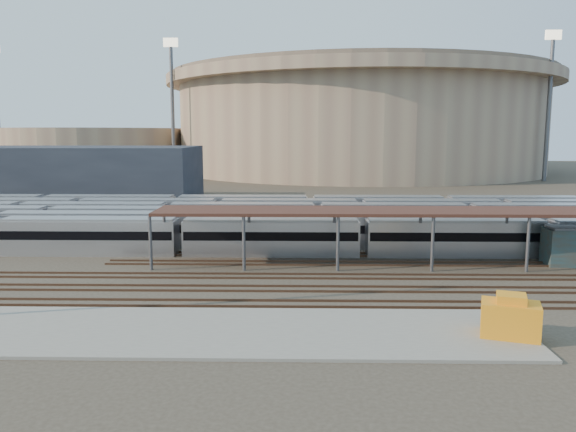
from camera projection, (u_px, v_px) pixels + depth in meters
The scene contains 12 objects.
ground at pixel (236, 274), 50.24m from camera, with size 420.00×420.00×0.00m, color #383026.
apron at pixel (131, 331), 35.49m from camera, with size 50.00×9.00×0.20m, color gray.
subway_trains at pixel (263, 222), 68.24m from camera, with size 128.28×23.90×3.60m.
inspection_shed at pixel (472, 213), 53.01m from camera, with size 60.30×6.00×5.30m.
empty_tracks at pixel (229, 288), 45.28m from camera, with size 170.00×9.62×0.18m.
stadium at pixel (358, 121), 185.77m from camera, with size 124.00×124.00×32.50m.
secondary_arena at pixel (94, 150), 179.02m from camera, with size 56.00×56.00×14.00m, color gray.
service_building at pixel (82, 174), 104.62m from camera, with size 42.00×20.00×10.00m, color #1E232D.
floodlight_0 at pixel (172, 104), 156.62m from camera, with size 4.00×1.00×38.40m.
floodlight_2 at pixel (549, 101), 144.67m from camera, with size 4.00×1.00×38.40m.
floodlight_3 at pixel (257, 111), 205.66m from camera, with size 4.00×1.00×38.40m.
yellow_equipment at pixel (510, 319), 34.13m from camera, with size 3.39×2.12×2.12m, color orange.
Camera 1 is at (5.65, -48.83, 12.49)m, focal length 35.00 mm.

